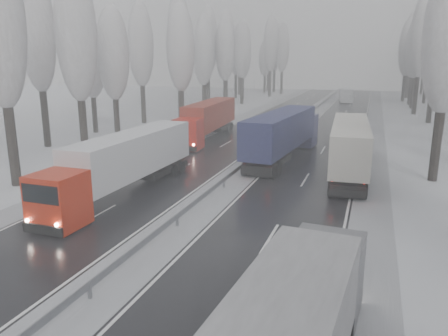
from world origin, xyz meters
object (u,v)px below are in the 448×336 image
Objects in this scene: truck_blue_box at (285,132)px; truck_red_red at (208,118)px; box_truck_distant at (346,95)px; truck_red_white at (125,160)px; truck_cream_box at (349,143)px.

truck_red_red is (-10.50, 7.75, -0.13)m from truck_blue_box.
truck_red_white reaches higher than box_truck_distant.
truck_blue_box is at bearing 147.91° from truck_cream_box.
truck_cream_box is (5.91, -3.25, -0.11)m from truck_blue_box.
truck_blue_box is at bearing -98.54° from box_truck_distant.
truck_cream_box is 19.76m from truck_red_red.
truck_blue_box is 16.28m from truck_red_white.
truck_blue_box is at bearing -40.35° from truck_red_red.
truck_red_white is at bearing -114.87° from truck_blue_box.
truck_blue_box is 1.05× the size of truck_red_red.
truck_red_white is 22.00m from truck_red_red.
truck_red_red is (-12.12, -51.91, 0.94)m from box_truck_distant.
truck_red_white is at bearing -87.67° from truck_red_red.
truck_red_white is (-9.73, -73.77, 0.86)m from box_truck_distant.
truck_red_white is at bearing -145.49° from truck_cream_box.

